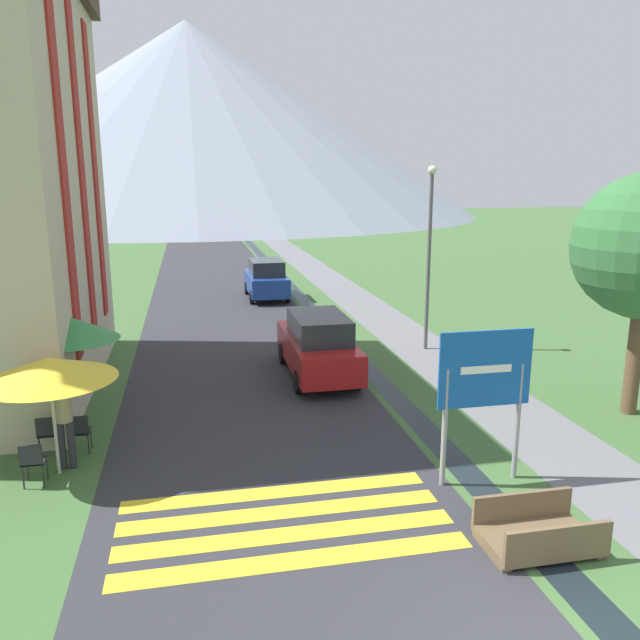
% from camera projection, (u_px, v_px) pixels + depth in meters
% --- Properties ---
extents(ground_plane, '(160.00, 160.00, 0.00)m').
position_uv_depth(ground_plane, '(285.00, 312.00, 26.27)').
color(ground_plane, '#3D6033').
extents(road, '(6.40, 60.00, 0.01)m').
position_uv_depth(road, '(215.00, 277.00, 35.31)').
color(road, '#2D2D33').
rests_on(road, ground_plane).
extents(footpath, '(2.20, 60.00, 0.01)m').
position_uv_depth(footpath, '(320.00, 274.00, 36.52)').
color(footpath, slate).
rests_on(footpath, ground_plane).
extents(drainage_channel, '(0.60, 60.00, 0.00)m').
position_uv_depth(drainage_channel, '(280.00, 275.00, 36.04)').
color(drainage_channel, black).
rests_on(drainage_channel, ground_plane).
extents(crosswalk_marking, '(5.44, 2.54, 0.01)m').
position_uv_depth(crosswalk_marking, '(285.00, 523.00, 10.24)').
color(crosswalk_marking, yellow).
rests_on(crosswalk_marking, ground_plane).
extents(mountain_distant, '(81.95, 81.95, 26.91)m').
position_uv_depth(mountain_distant, '(189.00, 120.00, 89.90)').
color(mountain_distant, gray).
rests_on(mountain_distant, ground_plane).
extents(road_sign, '(1.78, 0.11, 2.91)m').
position_uv_depth(road_sign, '(484.00, 384.00, 11.23)').
color(road_sign, gray).
rests_on(road_sign, ground_plane).
extents(footbridge, '(1.70, 1.10, 0.65)m').
position_uv_depth(footbridge, '(538.00, 534.00, 9.54)').
color(footbridge, brown).
rests_on(footbridge, ground_plane).
extents(parked_car_near, '(1.80, 4.45, 1.82)m').
position_uv_depth(parked_car_near, '(318.00, 345.00, 17.62)').
color(parked_car_near, '#A31919').
rests_on(parked_car_near, ground_plane).
extents(parked_car_far, '(1.80, 3.92, 1.82)m').
position_uv_depth(parked_car_far, '(266.00, 279.00, 28.92)').
color(parked_car_far, navy).
rests_on(parked_car_far, ground_plane).
extents(cafe_chair_near_right, '(0.40, 0.40, 0.85)m').
position_uv_depth(cafe_chair_near_right, '(48.00, 432.00, 12.63)').
color(cafe_chair_near_right, '#232328').
rests_on(cafe_chair_near_right, ground_plane).
extents(cafe_chair_nearest, '(0.40, 0.40, 0.85)m').
position_uv_depth(cafe_chair_nearest, '(33.00, 460.00, 11.36)').
color(cafe_chair_nearest, '#232328').
rests_on(cafe_chair_nearest, ground_plane).
extents(cafe_chair_near_left, '(0.40, 0.40, 0.85)m').
position_uv_depth(cafe_chair_near_left, '(79.00, 430.00, 12.71)').
color(cafe_chair_near_left, '#232328').
rests_on(cafe_chair_near_left, ground_plane).
extents(cafe_umbrella_front_yellow, '(2.45, 2.45, 2.31)m').
position_uv_depth(cafe_umbrella_front_yellow, '(49.00, 369.00, 11.50)').
color(cafe_umbrella_front_yellow, '#B7B2A8').
rests_on(cafe_umbrella_front_yellow, ground_plane).
extents(cafe_umbrella_middle_green, '(2.10, 2.10, 2.50)m').
position_uv_depth(cafe_umbrella_middle_green, '(71.00, 329.00, 13.92)').
color(cafe_umbrella_middle_green, '#B7B2A8').
rests_on(cafe_umbrella_middle_green, ground_plane).
extents(person_standing_terrace, '(0.32, 0.32, 1.80)m').
position_uv_depth(person_standing_terrace, '(64.00, 418.00, 11.95)').
color(person_standing_terrace, '#282833').
rests_on(person_standing_terrace, ground_plane).
extents(person_seated_near, '(0.32, 0.32, 1.25)m').
position_uv_depth(person_seated_near, '(63.00, 408.00, 13.45)').
color(person_seated_near, '#282833').
rests_on(person_seated_near, ground_plane).
extents(streetlamp, '(0.28, 0.28, 5.89)m').
position_uv_depth(streetlamp, '(429.00, 245.00, 19.85)').
color(streetlamp, '#515156').
rests_on(streetlamp, ground_plane).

